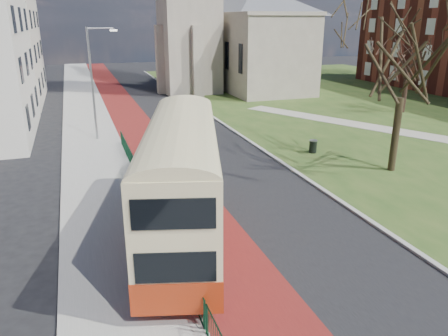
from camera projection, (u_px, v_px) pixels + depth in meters
name	position (u px, v px, depth m)	size (l,w,h in m)	color
ground	(239.00, 239.00, 18.04)	(160.00, 160.00, 0.00)	black
road_carriageway	(170.00, 128.00, 36.39)	(9.00, 120.00, 0.01)	black
bus_lane	(138.00, 131.00, 35.56)	(3.40, 120.00, 0.01)	#591414
pavement_west	(89.00, 134.00, 34.37)	(4.00, 120.00, 0.12)	gray
kerb_west	(115.00, 132.00, 34.99)	(0.25, 120.00, 0.13)	#999993
kerb_east	(215.00, 119.00, 39.58)	(0.25, 80.00, 0.13)	#999993
grass_green	(396.00, 106.00, 45.72)	(40.00, 80.00, 0.04)	#2A4819
footpath	(438.00, 138.00, 33.13)	(2.20, 36.00, 0.03)	#9E998C
pedestrian_railing	(150.00, 200.00, 20.53)	(0.07, 24.00, 1.12)	#0B311D
streetlamp	(94.00, 78.00, 31.32)	(2.13, 0.18, 8.00)	gray
bus	(182.00, 176.00, 17.29)	(5.69, 11.79, 4.81)	#9D2A0E
winter_tree_near	(409.00, 35.00, 23.68)	(9.28, 9.28, 11.20)	#2F2617
winter_tree_far	(410.00, 54.00, 40.71)	(6.56, 6.56, 8.00)	black
litter_bin	(313.00, 146.00, 29.46)	(0.67, 0.67, 0.87)	black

